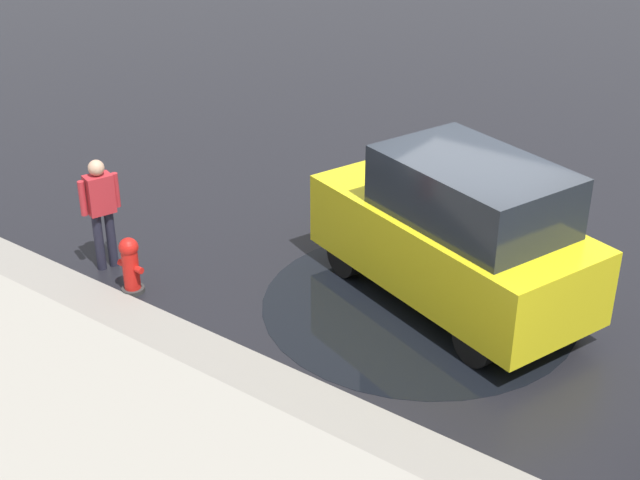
{
  "coord_description": "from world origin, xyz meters",
  "views": [
    {
      "loc": [
        -4.51,
        9.22,
        6.13
      ],
      "look_at": [
        1.51,
        1.14,
        0.9
      ],
      "focal_mm": 50.0,
      "sensor_mm": 36.0,
      "label": 1
    }
  ],
  "objects": [
    {
      "name": "pedestrian",
      "position": [
        4.45,
        2.2,
        0.96
      ],
      "size": [
        0.34,
        0.55,
        1.62
      ],
      "color": "#B2262D",
      "rests_on": "ground"
    },
    {
      "name": "kerb_strip",
      "position": [
        0.0,
        4.2,
        0.02
      ],
      "size": [
        24.0,
        3.2,
        0.04
      ],
      "primitive_type": "cube",
      "color": "gray",
      "rests_on": "ground"
    },
    {
      "name": "fire_hydrant",
      "position": [
        3.66,
        2.46,
        0.4
      ],
      "size": [
        0.42,
        0.31,
        0.8
      ],
      "color": "red",
      "rests_on": "ground"
    },
    {
      "name": "ground_plane",
      "position": [
        0.0,
        0.0,
        0.0
      ],
      "size": [
        60.0,
        60.0,
        0.0
      ],
      "primitive_type": "plane",
      "color": "black"
    },
    {
      "name": "moving_hatchback",
      "position": [
        0.11,
        0.12,
        1.03
      ],
      "size": [
        4.24,
        2.85,
        2.06
      ],
      "color": "yellow",
      "rests_on": "ground"
    },
    {
      "name": "puddle_patch",
      "position": [
        0.41,
        0.46,
        0.0
      ],
      "size": [
        4.1,
        4.1,
        0.01
      ],
      "primitive_type": "cylinder",
      "color": "black",
      "rests_on": "ground"
    }
  ]
}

